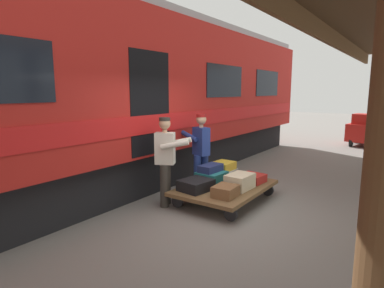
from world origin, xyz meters
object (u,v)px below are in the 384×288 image
at_px(suitcase_brown_leather, 225,191).
at_px(baggage_tug, 367,130).
at_px(train_car, 100,97).
at_px(suitcase_black_hardshell, 196,185).
at_px(suitcase_gray_aluminum, 225,173).
at_px(suitcase_yellow_case, 223,166).
at_px(porter_by_door, 166,158).
at_px(suitcase_teal_softside, 212,178).
at_px(porter_in_overalls, 201,150).
at_px(suitcase_cream_canvas, 240,181).
at_px(suitcase_red_plastic, 252,178).
at_px(luggage_cart, 225,188).
at_px(suitcase_navy_fabric, 211,168).

distance_m(suitcase_brown_leather, baggage_tug, 9.74).
distance_m(train_car, suitcase_black_hardshell, 2.94).
relative_size(suitcase_gray_aluminum, suitcase_yellow_case, 1.13).
xyz_separation_m(train_car, porter_by_door, (-1.93, 0.08, -1.14)).
relative_size(suitcase_yellow_case, baggage_tug, 0.26).
distance_m(suitcase_black_hardshell, suitcase_teal_softside, 0.57).
xyz_separation_m(suitcase_gray_aluminum, suitcase_teal_softside, (0.00, 0.57, 0.04)).
xyz_separation_m(suitcase_black_hardshell, porter_in_overalls, (0.45, -0.84, 0.50)).
height_order(suitcase_gray_aluminum, porter_by_door, porter_by_door).
bearing_deg(suitcase_yellow_case, train_car, 28.82).
height_order(suitcase_gray_aluminum, suitcase_brown_leather, suitcase_brown_leather).
bearing_deg(suitcase_cream_canvas, porter_by_door, 36.52).
bearing_deg(suitcase_teal_softside, porter_in_overalls, -31.10).
bearing_deg(suitcase_brown_leather, suitcase_cream_canvas, -90.00).
xyz_separation_m(suitcase_black_hardshell, suitcase_red_plastic, (-0.64, -1.14, -0.02)).
height_order(porter_in_overalls, porter_by_door, same).
height_order(train_car, suitcase_teal_softside, train_car).
height_order(suitcase_black_hardshell, suitcase_red_plastic, suitcase_black_hardshell).
relative_size(suitcase_gray_aluminum, porter_by_door, 0.31).
bearing_deg(suitcase_cream_canvas, suitcase_yellow_case, -39.06).
relative_size(suitcase_brown_leather, suitcase_teal_softside, 0.85).
height_order(train_car, suitcase_gray_aluminum, train_car).
distance_m(suitcase_brown_leather, porter_in_overalls, 1.47).
relative_size(suitcase_cream_canvas, baggage_tug, 0.30).
distance_m(porter_in_overalls, porter_by_door, 1.12).
xyz_separation_m(train_car, suitcase_cream_canvas, (-3.07, -0.76, -1.60)).
bearing_deg(luggage_cart, suitcase_teal_softside, 0.00).
bearing_deg(porter_by_door, suitcase_teal_softside, -120.54).
bearing_deg(porter_in_overalls, porter_by_door, 87.75).
xyz_separation_m(suitcase_brown_leather, porter_by_door, (1.14, 0.27, 0.51)).
relative_size(suitcase_navy_fabric, baggage_tug, 0.28).
bearing_deg(porter_in_overalls, luggage_cart, 160.54).
bearing_deg(suitcase_navy_fabric, suitcase_gray_aluminum, -93.79).
bearing_deg(porter_by_door, suitcase_red_plastic, -128.86).
xyz_separation_m(suitcase_black_hardshell, porter_by_door, (0.50, 0.27, 0.50)).
relative_size(suitcase_brown_leather, baggage_tug, 0.24).
xyz_separation_m(suitcase_navy_fabric, suitcase_yellow_case, (0.00, -0.54, -0.06)).
relative_size(luggage_cart, suitcase_red_plastic, 4.42).
bearing_deg(luggage_cart, suitcase_gray_aluminum, -60.64).
distance_m(suitcase_gray_aluminum, suitcase_navy_fabric, 0.60).
relative_size(suitcase_red_plastic, porter_in_overalls, 0.28).
xyz_separation_m(suitcase_gray_aluminum, suitcase_red_plastic, (-0.64, 0.00, -0.00)).
height_order(suitcase_gray_aluminum, suitcase_red_plastic, suitcase_gray_aluminum).
bearing_deg(suitcase_black_hardshell, suitcase_brown_leather, 180.00).
relative_size(suitcase_black_hardshell, suitcase_yellow_case, 1.21).
bearing_deg(porter_in_overalls, baggage_tug, -103.92).
height_order(suitcase_cream_canvas, suitcase_brown_leather, suitcase_cream_canvas).
bearing_deg(luggage_cart, porter_in_overalls, -19.46).
relative_size(suitcase_yellow_case, porter_in_overalls, 0.28).
distance_m(suitcase_gray_aluminum, suitcase_brown_leather, 1.31).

